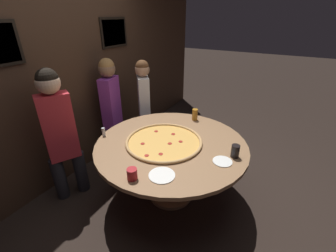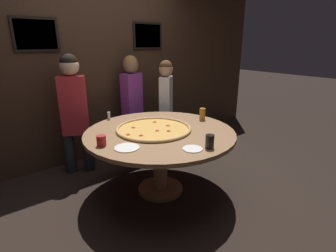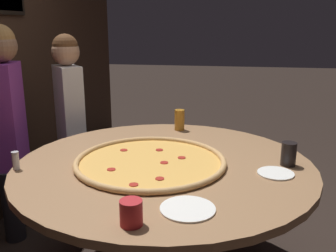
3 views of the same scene
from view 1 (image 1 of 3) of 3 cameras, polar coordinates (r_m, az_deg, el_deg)
name	(u,v)px [view 1 (image 1 of 3)]	position (r m, az deg, el deg)	size (l,w,h in m)	color
ground_plane	(171,194)	(2.89, 0.70, -16.92)	(24.00, 24.00, 0.00)	black
back_wall	(72,75)	(3.12, -23.20, 11.80)	(6.40, 0.08, 2.60)	#3D281C
dining_table	(171,152)	(2.51, 0.78, -6.68)	(1.64, 1.64, 0.74)	#936B47
giant_pizza	(164,141)	(2.44, -1.04, -3.88)	(0.83, 0.83, 0.03)	#E5A84C
drink_cup_front_edge	(235,151)	(2.28, 16.70, -6.13)	(0.08, 0.08, 0.13)	black
drink_cup_by_shaker	(195,115)	(2.95, 6.84, 2.89)	(0.07, 0.07, 0.15)	#BC7A23
drink_cup_far_right	(132,174)	(1.95, -9.05, -11.96)	(0.09, 0.09, 0.10)	#B22328
white_plate_left_side	(222,161)	(2.21, 13.65, -8.73)	(0.19, 0.19, 0.01)	white
white_plate_far_back	(162,175)	(1.99, -1.57, -12.38)	(0.23, 0.23, 0.01)	white
condiment_shaker	(104,132)	(2.66, -16.04, -1.41)	(0.04, 0.04, 0.10)	silver
diner_far_right	(111,105)	(3.28, -14.25, 5.24)	(0.39, 0.25, 1.48)	#232328
diner_far_left	(60,130)	(2.68, -25.84, -0.92)	(0.40, 0.30, 1.54)	#232328
diner_centre_back	(144,101)	(3.46, -6.15, 6.36)	(0.35, 0.33, 1.41)	#232328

